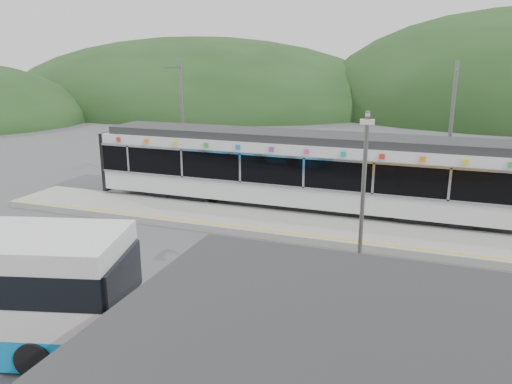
% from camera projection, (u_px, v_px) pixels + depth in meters
% --- Properties ---
extents(ground, '(120.00, 120.00, 0.00)m').
position_uv_depth(ground, '(244.00, 254.00, 18.70)').
color(ground, '#4C4C4F').
rests_on(ground, ground).
extents(hills, '(146.00, 149.00, 26.00)m').
position_uv_depth(hills, '(422.00, 229.00, 21.46)').
color(hills, '#1E3D19').
rests_on(hills, ground).
extents(platform, '(26.00, 3.20, 0.30)m').
position_uv_depth(platform, '(271.00, 224.00, 21.66)').
color(platform, '#9E9E99').
rests_on(platform, ground).
extents(yellow_line, '(26.00, 0.10, 0.01)m').
position_uv_depth(yellow_line, '(262.00, 230.00, 20.44)').
color(yellow_line, yellow).
rests_on(yellow_line, platform).
extents(train, '(20.44, 3.01, 3.74)m').
position_uv_depth(train, '(302.00, 169.00, 23.41)').
color(train, black).
rests_on(train, ground).
extents(catenary_mast_west, '(0.18, 1.80, 7.00)m').
position_uv_depth(catenary_mast_west, '(182.00, 122.00, 27.81)').
color(catenary_mast_west, slate).
rests_on(catenary_mast_west, ground).
extents(catenary_mast_east, '(0.18, 1.80, 7.00)m').
position_uv_depth(catenary_mast_east, '(450.00, 135.00, 23.20)').
color(catenary_mast_east, slate).
rests_on(catenary_mast_east, ground).
extents(lamp_post, '(0.37, 1.04, 5.80)m').
position_uv_depth(lamp_post, '(362.00, 199.00, 13.43)').
color(lamp_post, slate).
rests_on(lamp_post, ground).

